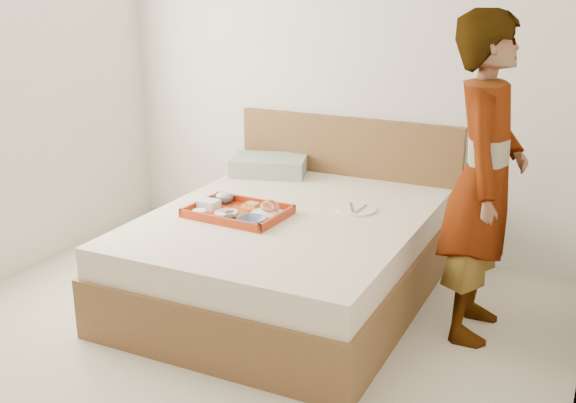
# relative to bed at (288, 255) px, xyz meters

# --- Properties ---
(ground) EXTENTS (3.50, 4.00, 0.01)m
(ground) POSITION_rel_bed_xyz_m (-0.05, -1.00, -0.27)
(ground) COLOR beige
(ground) RESTS_ON ground
(wall_back) EXTENTS (3.50, 0.01, 2.60)m
(wall_back) POSITION_rel_bed_xyz_m (-0.05, 1.00, 1.04)
(wall_back) COLOR silver
(wall_back) RESTS_ON ground
(bed) EXTENTS (1.65, 2.00, 0.53)m
(bed) POSITION_rel_bed_xyz_m (0.00, 0.00, 0.00)
(bed) COLOR brown
(bed) RESTS_ON ground
(headboard) EXTENTS (1.65, 0.06, 0.95)m
(headboard) POSITION_rel_bed_xyz_m (0.00, 0.97, 0.21)
(headboard) COLOR brown
(headboard) RESTS_ON ground
(pillow) EXTENTS (0.61, 0.49, 0.13)m
(pillow) POSITION_rel_bed_xyz_m (-0.52, 0.75, 0.33)
(pillow) COLOR #94AB93
(pillow) RESTS_ON bed
(tray) EXTENTS (0.59, 0.45, 0.05)m
(tray) POSITION_rel_bed_xyz_m (-0.27, -0.14, 0.29)
(tray) COLOR #AC2C0F
(tray) RESTS_ON bed
(prawn_plate) EXTENTS (0.21, 0.21, 0.01)m
(prawn_plate) POSITION_rel_bed_xyz_m (-0.09, -0.09, 0.29)
(prawn_plate) COLOR white
(prawn_plate) RESTS_ON tray
(navy_bowl_big) EXTENTS (0.17, 0.17, 0.04)m
(navy_bowl_big) POSITION_rel_bed_xyz_m (-0.09, -0.28, 0.30)
(navy_bowl_big) COLOR #16254A
(navy_bowl_big) RESTS_ON tray
(sauce_dish) EXTENTS (0.09, 0.09, 0.03)m
(sauce_dish) POSITION_rel_bed_xyz_m (-0.23, -0.29, 0.30)
(sauce_dish) COLOR black
(sauce_dish) RESTS_ON tray
(meat_plate) EXTENTS (0.15, 0.15, 0.01)m
(meat_plate) POSITION_rel_bed_xyz_m (-0.32, -0.18, 0.29)
(meat_plate) COLOR white
(meat_plate) RESTS_ON tray
(bread_plate) EXTENTS (0.15, 0.15, 0.01)m
(bread_plate) POSITION_rel_bed_xyz_m (-0.24, -0.01, 0.29)
(bread_plate) COLOR orange
(bread_plate) RESTS_ON tray
(salad_bowl) EXTENTS (0.13, 0.13, 0.04)m
(salad_bowl) POSITION_rel_bed_xyz_m (-0.45, -0.00, 0.30)
(salad_bowl) COLOR #16254A
(salad_bowl) RESTS_ON tray
(plastic_tub) EXTENTS (0.12, 0.10, 0.05)m
(plastic_tub) POSITION_rel_bed_xyz_m (-0.47, -0.14, 0.31)
(plastic_tub) COLOR silver
(plastic_tub) RESTS_ON tray
(cheese_round) EXTENTS (0.09, 0.09, 0.03)m
(cheese_round) POSITION_rel_bed_xyz_m (-0.45, -0.27, 0.29)
(cheese_round) COLOR white
(cheese_round) RESTS_ON tray
(dinner_plate) EXTENTS (0.27, 0.27, 0.01)m
(dinner_plate) POSITION_rel_bed_xyz_m (0.34, 0.25, 0.27)
(dinner_plate) COLOR white
(dinner_plate) RESTS_ON bed
(person) EXTENTS (0.45, 0.66, 1.75)m
(person) POSITION_rel_bed_xyz_m (1.12, 0.06, 0.61)
(person) COLOR white
(person) RESTS_ON ground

